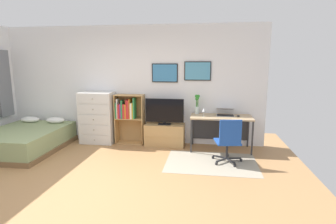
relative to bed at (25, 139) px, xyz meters
The scene contains 14 objects.
ground_plane 2.54m from the bed, 34.02° to the right, with size 7.20×7.20×0.00m, color #A87A4C.
wall_back_with_posters 2.60m from the bed, 25.68° to the left, with size 6.12×0.09×2.70m.
area_rug 3.98m from the bed, ahead, with size 1.70×1.20×0.01m, color #9E937F.
bed is the anchor object (origin of this frame).
dresser 1.57m from the bed, 28.91° to the left, with size 0.77×0.46×1.20m.
bookshelf 2.27m from the bed, 21.14° to the left, with size 0.66×0.30×1.15m.
tv_stand 3.03m from the bed, 14.46° to the left, with size 0.89×0.41×0.49m.
television 3.07m from the bed, 14.04° to the left, with size 0.86×0.16×0.58m.
desk 4.25m from the bed, ahead, with size 1.29×0.63×0.74m.
office_chair 4.29m from the bed, ahead, with size 0.58×0.57×0.86m.
laptop 4.37m from the bed, 10.16° to the left, with size 0.38×0.41×0.16m.
computer_mouse 4.60m from the bed, ahead, with size 0.06×0.10×0.03m, color #262628.
bamboo_vase 3.82m from the bed, 12.99° to the left, with size 0.11×0.10×0.43m.
wine_glass 3.90m from the bed, ahead, with size 0.07×0.07×0.18m.
Camera 1 is at (1.76, -3.60, 1.87)m, focal length 28.44 mm.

